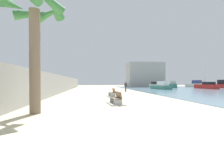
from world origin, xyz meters
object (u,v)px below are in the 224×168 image
boat_outer (153,86)px  boat_far_left (195,84)px  person_walking (126,86)px  bench_near (116,101)px  bench_far (112,95)px  boat_nearest (161,86)px  palm_tree (36,21)px  boat_mid_bay (221,85)px  boat_distant (173,85)px  boat_far_right (206,86)px

boat_outer → boat_far_left: boat_far_left is taller
person_walking → boat_far_left: size_ratio=0.28×
bench_near → bench_far: size_ratio=1.03×
person_walking → boat_far_left: 35.28m
person_walking → boat_outer: bearing=53.7°
boat_nearest → boat_outer: bearing=84.1°
palm_tree → boat_far_left: bearing=47.6°
person_walking → boat_mid_bay: bearing=25.1°
palm_tree → person_walking: palm_tree is taller
boat_mid_bay → boat_distant: bearing=167.0°
person_walking → boat_nearest: size_ratio=0.27×
boat_nearest → boat_far_right: bearing=4.7°
bench_far → boat_far_left: bearing=44.4°
person_walking → boat_far_right: boat_far_right is taller
boat_outer → boat_far_right: (11.59, -5.70, 0.01)m
boat_mid_bay → boat_far_right: 10.60m
bench_near → boat_distant: bearing=56.3°
palm_tree → bench_near: bearing=32.1°
bench_far → boat_distant: boat_distant is taller
palm_tree → boat_nearest: size_ratio=1.08×
person_walking → boat_mid_bay: boat_mid_bay is taller
palm_tree → boat_nearest: bearing=54.5°
boat_mid_bay → bench_far: bearing=-145.6°
boat_outer → boat_far_left: bearing=21.7°
boat_far_right → boat_distant: bearing=115.8°
boat_far_left → boat_far_right: size_ratio=0.78×
palm_tree → boat_mid_bay: bearing=39.7°
palm_tree → bench_near: palm_tree is taller
bench_near → palm_tree: bearing=-147.9°
boat_distant → boat_mid_bay: bearing=-13.0°
bench_far → boat_distant: (21.92, 27.07, 0.57)m
boat_nearest → boat_outer: 6.75m
boat_far_right → palm_tree: bearing=-138.3°
boat_outer → bench_near: bearing=-116.1°
boat_distant → boat_far_right: 9.63m
boat_nearest → boat_mid_bay: bearing=17.3°
person_walking → boat_nearest: 13.02m
boat_distant → boat_nearest: bearing=-129.9°
boat_nearest → palm_tree: bearing=-125.5°
boat_distant → boat_far_left: 10.35m
boat_outer → bench_far: bearing=-121.1°
bench_far → bench_near: bearing=-94.7°
palm_tree → boat_far_right: (31.55, 28.07, -4.30)m
bench_far → person_walking: 10.01m
person_walking → boat_distant: boat_distant is taller
boat_outer → boat_far_left: (17.03, 6.76, 0.16)m
bench_far → boat_nearest: 22.22m
boat_far_left → bench_far: bearing=-135.6°
palm_tree → boat_outer: bearing=59.4°
palm_tree → boat_outer: palm_tree is taller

